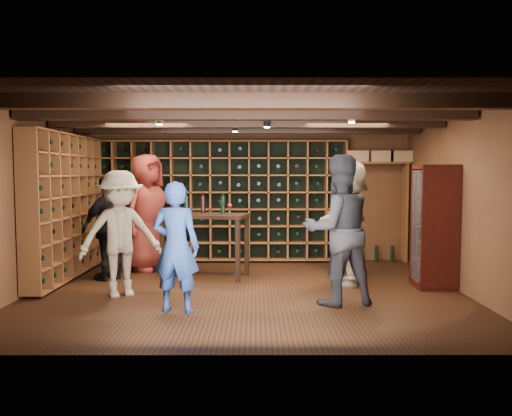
{
  "coord_description": "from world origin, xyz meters",
  "views": [
    {
      "loc": [
        0.13,
        -6.95,
        1.66
      ],
      "look_at": [
        0.14,
        0.2,
        1.16
      ],
      "focal_mm": 35.0,
      "sensor_mm": 36.0,
      "label": 1
    }
  ],
  "objects_px": {
    "display_cabinet": "(434,229)",
    "guest_red_floral": "(147,213)",
    "man_grey_suit": "(338,230)",
    "guest_beige": "(349,222)",
    "tasting_table": "(205,222)",
    "guest_woman_black": "(110,227)",
    "guest_khaki": "(120,234)",
    "man_blue_shirt": "(176,247)"
  },
  "relations": [
    {
      "from": "man_blue_shirt",
      "to": "guest_red_floral",
      "type": "height_order",
      "value": "guest_red_floral"
    },
    {
      "from": "guest_khaki",
      "to": "guest_beige",
      "type": "distance_m",
      "value": 3.3
    },
    {
      "from": "man_blue_shirt",
      "to": "guest_beige",
      "type": "xyz_separation_m",
      "value": [
        2.34,
        1.51,
        0.15
      ]
    },
    {
      "from": "man_grey_suit",
      "to": "guest_khaki",
      "type": "bearing_deg",
      "value": -22.3
    },
    {
      "from": "display_cabinet",
      "to": "guest_khaki",
      "type": "height_order",
      "value": "display_cabinet"
    },
    {
      "from": "display_cabinet",
      "to": "man_blue_shirt",
      "type": "height_order",
      "value": "display_cabinet"
    },
    {
      "from": "man_blue_shirt",
      "to": "guest_khaki",
      "type": "bearing_deg",
      "value": -31.79
    },
    {
      "from": "man_grey_suit",
      "to": "guest_woman_black",
      "type": "relative_size",
      "value": 1.15
    },
    {
      "from": "tasting_table",
      "to": "display_cabinet",
      "type": "bearing_deg",
      "value": 0.43
    },
    {
      "from": "display_cabinet",
      "to": "guest_red_floral",
      "type": "xyz_separation_m",
      "value": [
        -4.43,
        1.29,
        0.14
      ]
    },
    {
      "from": "guest_khaki",
      "to": "tasting_table",
      "type": "relative_size",
      "value": 1.16
    },
    {
      "from": "man_blue_shirt",
      "to": "guest_beige",
      "type": "bearing_deg",
      "value": -137.44
    },
    {
      "from": "display_cabinet",
      "to": "guest_red_floral",
      "type": "height_order",
      "value": "guest_red_floral"
    },
    {
      "from": "man_grey_suit",
      "to": "guest_beige",
      "type": "relative_size",
      "value": 1.02
    },
    {
      "from": "man_grey_suit",
      "to": "guest_woman_black",
      "type": "xyz_separation_m",
      "value": [
        -3.31,
        1.46,
        -0.13
      ]
    },
    {
      "from": "display_cabinet",
      "to": "tasting_table",
      "type": "distance_m",
      "value": 3.48
    },
    {
      "from": "display_cabinet",
      "to": "guest_red_floral",
      "type": "distance_m",
      "value": 4.61
    },
    {
      "from": "man_blue_shirt",
      "to": "guest_woman_black",
      "type": "bearing_deg",
      "value": -44.19
    },
    {
      "from": "man_grey_suit",
      "to": "guest_khaki",
      "type": "height_order",
      "value": "man_grey_suit"
    },
    {
      "from": "man_grey_suit",
      "to": "tasting_table",
      "type": "relative_size",
      "value": 1.29
    },
    {
      "from": "man_grey_suit",
      "to": "guest_khaki",
      "type": "relative_size",
      "value": 1.11
    },
    {
      "from": "man_blue_shirt",
      "to": "guest_khaki",
      "type": "height_order",
      "value": "guest_khaki"
    },
    {
      "from": "guest_beige",
      "to": "tasting_table",
      "type": "relative_size",
      "value": 1.27
    },
    {
      "from": "display_cabinet",
      "to": "guest_woman_black",
      "type": "distance_m",
      "value": 4.89
    },
    {
      "from": "guest_khaki",
      "to": "tasting_table",
      "type": "height_order",
      "value": "guest_khaki"
    },
    {
      "from": "guest_woman_black",
      "to": "man_grey_suit",
      "type": "bearing_deg",
      "value": 104.72
    },
    {
      "from": "display_cabinet",
      "to": "tasting_table",
      "type": "xyz_separation_m",
      "value": [
        -3.39,
        0.77,
        0.03
      ]
    },
    {
      "from": "guest_red_floral",
      "to": "tasting_table",
      "type": "relative_size",
      "value": 1.35
    },
    {
      "from": "man_blue_shirt",
      "to": "guest_beige",
      "type": "distance_m",
      "value": 2.79
    },
    {
      "from": "guest_red_floral",
      "to": "tasting_table",
      "type": "xyz_separation_m",
      "value": [
        1.03,
        -0.52,
        -0.11
      ]
    },
    {
      "from": "man_grey_suit",
      "to": "display_cabinet",
      "type": "bearing_deg",
      "value": -163.49
    },
    {
      "from": "display_cabinet",
      "to": "guest_beige",
      "type": "bearing_deg",
      "value": 168.03
    },
    {
      "from": "display_cabinet",
      "to": "guest_woman_black",
      "type": "relative_size",
      "value": 1.07
    },
    {
      "from": "guest_red_floral",
      "to": "tasting_table",
      "type": "height_order",
      "value": "guest_red_floral"
    },
    {
      "from": "man_blue_shirt",
      "to": "guest_khaki",
      "type": "distance_m",
      "value": 1.16
    },
    {
      "from": "guest_woman_black",
      "to": "man_blue_shirt",
      "type": "bearing_deg",
      "value": 74.62
    },
    {
      "from": "guest_beige",
      "to": "guest_khaki",
      "type": "bearing_deg",
      "value": -55.84
    },
    {
      "from": "man_blue_shirt",
      "to": "guest_khaki",
      "type": "xyz_separation_m",
      "value": [
        -0.87,
        0.77,
        0.06
      ]
    },
    {
      "from": "display_cabinet",
      "to": "man_grey_suit",
      "type": "bearing_deg",
      "value": -149.55
    },
    {
      "from": "display_cabinet",
      "to": "man_grey_suit",
      "type": "height_order",
      "value": "man_grey_suit"
    },
    {
      "from": "guest_red_floral",
      "to": "guest_beige",
      "type": "xyz_separation_m",
      "value": [
        3.24,
        -1.03,
        -0.06
      ]
    },
    {
      "from": "guest_red_floral",
      "to": "guest_woman_black",
      "type": "distance_m",
      "value": 0.86
    }
  ]
}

